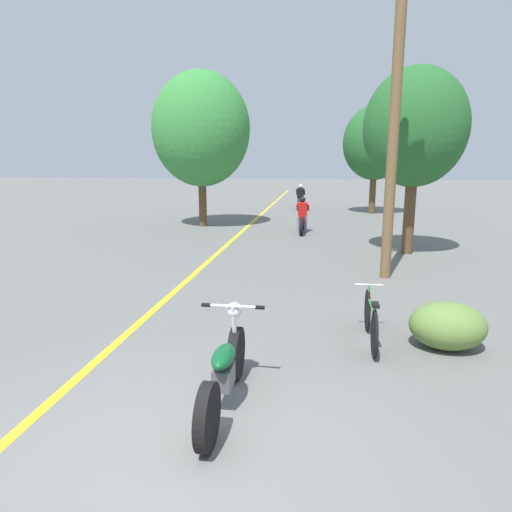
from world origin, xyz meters
The scene contains 11 objects.
ground_plane centered at (0.00, 0.00, 0.00)m, with size 120.00×120.00×0.00m, color #60605E.
lane_stripe_center centered at (-1.70, 12.99, 0.00)m, with size 0.14×48.00×0.01m, color yellow.
utility_pole centered at (2.86, 7.21, 3.56)m, with size 1.10×0.24×6.94m.
roadside_tree_right_near centered at (3.86, 10.18, 3.59)m, with size 2.89×2.60×5.28m.
roadside_tree_right_far centered at (3.85, 20.36, 3.50)m, with size 3.18×2.87×5.35m.
roadside_tree_left centered at (-3.57, 14.78, 3.89)m, with size 3.95×3.55×6.17m.
roadside_bush centered at (3.22, 3.09, 0.35)m, with size 1.10×0.88×0.70m.
motorcycle_foreground centered at (0.31, 1.03, 0.43)m, with size 0.77×2.15×1.04m.
motorcycle_rider_lead centered at (0.61, 13.65, 0.51)m, with size 0.50×2.14×1.35m.
motorcycle_rider_far centered at (0.14, 21.34, 0.52)m, with size 0.50×2.00×1.40m.
bicycle_parked centered at (2.13, 3.15, 0.37)m, with size 0.44×1.73×0.79m.
Camera 1 is at (1.35, -3.59, 2.76)m, focal length 32.00 mm.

